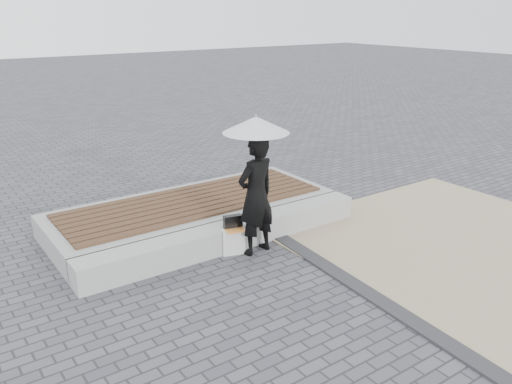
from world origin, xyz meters
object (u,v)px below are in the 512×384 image
Objects in this scene: seating_ledge at (229,235)px; handbag at (233,222)px; canvas_tote at (234,241)px; parasol at (256,125)px; woman at (256,195)px.

handbag is (-0.03, -0.17, 0.30)m from seating_ledge.
canvas_tote is (-0.03, -0.07, -0.30)m from handbag.
handbag is 0.31m from canvas_tote.
handbag is 0.72× the size of canvas_tote.
parasol is at bearing -56.71° from seating_ledge.
parasol is at bearing -7.57° from canvas_tote.
parasol is 1.87m from canvas_tote.
seating_ledge is 3.95× the size of parasol.
woman reaches higher than handbag.
seating_ledge is 0.35m from handbag.
woman reaches higher than canvas_tote.
parasol is at bearing -24.64° from handbag.
parasol is (0.26, -0.39, 1.84)m from seating_ledge.
handbag is (-0.28, 0.22, -1.54)m from parasol.
woman is (0.26, -0.39, 0.74)m from seating_ledge.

